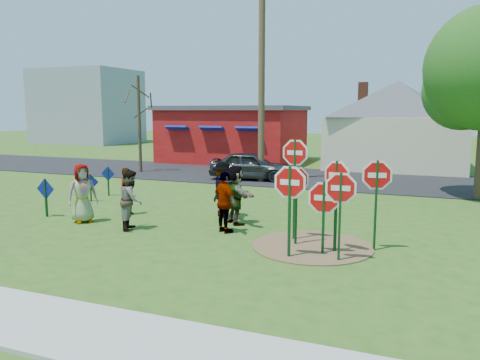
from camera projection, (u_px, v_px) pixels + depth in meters
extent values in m
plane|color=#2B4F16|center=(181.00, 224.00, 14.99)|extent=(120.00, 120.00, 0.00)
cube|color=black|center=(282.00, 176.00, 25.58)|extent=(120.00, 7.50, 0.04)
cylinder|color=brown|center=(312.00, 246.00, 12.44)|extent=(3.20, 3.20, 0.03)
cube|color=maroon|center=(234.00, 136.00, 33.28)|extent=(9.00, 7.00, 3.60)
cube|color=#4C4C51|center=(234.00, 108.00, 33.00)|extent=(9.40, 7.40, 0.30)
cube|color=navy|center=(178.00, 129.00, 30.78)|extent=(1.60, 0.78, 0.45)
cube|color=navy|center=(212.00, 129.00, 29.88)|extent=(1.60, 0.78, 0.45)
cube|color=navy|center=(249.00, 130.00, 28.98)|extent=(1.60, 0.78, 0.45)
cube|color=beige|center=(396.00, 142.00, 29.34)|extent=(8.00, 7.00, 3.20)
pyramid|color=#4C4C51|center=(399.00, 81.00, 28.78)|extent=(9.40, 9.40, 2.20)
cube|color=brown|center=(363.00, 94.00, 28.70)|extent=(0.55, 0.55, 1.40)
cube|color=brown|center=(433.00, 94.00, 29.10)|extent=(0.55, 0.55, 1.40)
cube|color=#8C939E|center=(88.00, 107.00, 52.13)|extent=(10.00, 8.00, 8.00)
cube|color=#103C19|center=(289.00, 212.00, 11.39)|extent=(0.06, 0.07, 2.27)
cylinder|color=white|center=(290.00, 182.00, 11.28)|extent=(1.09, 0.03, 1.09)
cylinder|color=red|center=(290.00, 182.00, 11.28)|extent=(0.94, 0.03, 0.94)
cube|color=white|center=(290.00, 182.00, 11.28)|extent=(0.48, 0.01, 0.14)
cube|color=#103C19|center=(294.00, 190.00, 12.91)|extent=(0.06, 0.07, 2.81)
cylinder|color=white|center=(295.00, 153.00, 12.75)|extent=(0.98, 0.08, 0.98)
cylinder|color=red|center=(295.00, 153.00, 12.75)|extent=(0.85, 0.07, 0.85)
cube|color=white|center=(295.00, 153.00, 12.75)|extent=(0.43, 0.03, 0.12)
cylinder|color=gold|center=(295.00, 153.00, 12.75)|extent=(0.98, 0.07, 0.98)
cube|color=#103C19|center=(336.00, 207.00, 11.81)|extent=(0.08, 0.08, 2.35)
cylinder|color=white|center=(337.00, 175.00, 11.69)|extent=(0.92, 0.42, 1.00)
cylinder|color=red|center=(337.00, 175.00, 11.69)|extent=(0.80, 0.37, 0.86)
cube|color=white|center=(337.00, 175.00, 11.69)|extent=(0.41, 0.18, 0.12)
cube|color=#103C19|center=(376.00, 206.00, 11.99)|extent=(0.07, 0.08, 2.34)
cylinder|color=white|center=(377.00, 175.00, 11.87)|extent=(1.02, 0.25, 1.04)
cylinder|color=red|center=(377.00, 175.00, 11.87)|extent=(0.88, 0.22, 0.90)
cube|color=white|center=(377.00, 175.00, 11.87)|extent=(0.45, 0.11, 0.13)
cylinder|color=gold|center=(377.00, 175.00, 11.87)|extent=(1.02, 0.24, 1.04)
cube|color=#103C19|center=(323.00, 218.00, 11.70)|extent=(0.06, 0.08, 1.84)
cylinder|color=white|center=(324.00, 198.00, 11.63)|extent=(1.11, 0.06, 1.11)
cylinder|color=red|center=(324.00, 198.00, 11.63)|extent=(0.95, 0.05, 0.95)
cube|color=white|center=(324.00, 198.00, 11.63)|extent=(0.49, 0.02, 0.14)
cube|color=#103C19|center=(340.00, 217.00, 11.11)|extent=(0.06, 0.07, 2.15)
cylinder|color=white|center=(341.00, 188.00, 11.01)|extent=(1.01, 0.10, 1.01)
cylinder|color=red|center=(341.00, 188.00, 11.01)|extent=(0.87, 0.09, 0.88)
cube|color=white|center=(341.00, 188.00, 11.01)|extent=(0.45, 0.04, 0.13)
cylinder|color=gold|center=(341.00, 188.00, 11.01)|extent=(1.01, 0.09, 1.01)
cube|color=#103C19|center=(296.00, 206.00, 12.47)|extent=(0.08, 0.08, 2.12)
cylinder|color=white|center=(296.00, 180.00, 12.37)|extent=(0.77, 0.62, 0.97)
cylinder|color=red|center=(296.00, 180.00, 12.37)|extent=(0.67, 0.54, 0.84)
cube|color=white|center=(296.00, 180.00, 12.37)|extent=(0.34, 0.27, 0.12)
cube|color=#103C19|center=(46.00, 198.00, 15.87)|extent=(0.06, 0.07, 1.31)
cube|color=navy|center=(45.00, 189.00, 15.82)|extent=(0.73, 0.02, 0.73)
cube|color=#103C19|center=(91.00, 188.00, 18.58)|extent=(0.07, 0.08, 1.09)
cube|color=navy|center=(90.00, 182.00, 18.55)|extent=(0.62, 0.26, 0.66)
cube|color=#103C19|center=(108.00, 181.00, 19.78)|extent=(0.06, 0.06, 1.24)
cube|color=navy|center=(108.00, 174.00, 19.73)|extent=(0.62, 0.09, 0.62)
imported|color=#40468F|center=(82.00, 193.00, 15.04)|extent=(1.05, 1.11, 1.91)
imported|color=#236C62|center=(128.00, 191.00, 16.15)|extent=(0.57, 0.70, 1.64)
imported|color=brown|center=(131.00, 200.00, 14.19)|extent=(0.99, 1.09, 1.81)
imported|color=#333438|center=(223.00, 190.00, 15.78)|extent=(1.29, 1.40, 1.89)
imported|color=#502D55|center=(225.00, 202.00, 13.75)|extent=(1.15, 0.94, 1.83)
imported|color=#184C1F|center=(235.00, 195.00, 14.83)|extent=(1.64, 1.63, 1.89)
imported|color=#2A292E|center=(251.00, 166.00, 24.19)|extent=(4.41, 2.20, 1.45)
cylinder|color=#4C3823|center=(262.00, 79.00, 23.01)|extent=(0.32, 0.32, 10.28)
sphere|color=#184A13|center=(463.00, 91.00, 19.39)|extent=(3.24, 3.24, 3.24)
cylinder|color=#382819|center=(139.00, 125.00, 27.02)|extent=(0.18, 0.18, 5.56)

